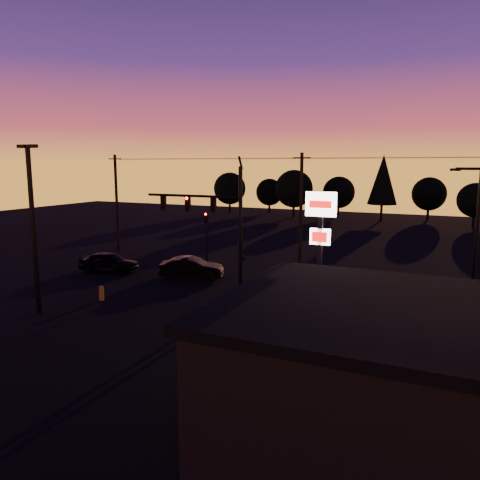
# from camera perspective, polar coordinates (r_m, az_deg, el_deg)

# --- Properties ---
(ground) EXTENTS (120.00, 120.00, 0.00)m
(ground) POSITION_cam_1_polar(r_m,az_deg,el_deg) (25.84, -6.82, -9.16)
(ground) COLOR black
(ground) RESTS_ON ground
(lane_arrow) EXTENTS (1.20, 3.10, 0.01)m
(lane_arrow) POSITION_cam_1_polar(r_m,az_deg,el_deg) (26.96, -4.01, -8.32)
(lane_arrow) COLOR beige
(lane_arrow) RESTS_ON ground
(traffic_signal_mast) EXTENTS (6.79, 0.52, 8.58)m
(traffic_signal_mast) POSITION_cam_1_polar(r_m,az_deg,el_deg) (28.22, -2.89, 2.73)
(traffic_signal_mast) COLOR black
(traffic_signal_mast) RESTS_ON ground
(secondary_signal) EXTENTS (0.30, 0.31, 4.35)m
(secondary_signal) POSITION_cam_1_polar(r_m,az_deg,el_deg) (37.33, -4.12, 1.11)
(secondary_signal) COLOR black
(secondary_signal) RESTS_ON ground
(parking_lot_light) EXTENTS (1.25, 0.30, 9.14)m
(parking_lot_light) POSITION_cam_1_polar(r_m,az_deg,el_deg) (27.32, -23.97, 2.44)
(parking_lot_light) COLOR black
(parking_lot_light) RESTS_ON ground
(pylon_sign) EXTENTS (1.50, 0.28, 6.80)m
(pylon_sign) POSITION_cam_1_polar(r_m,az_deg,el_deg) (23.29, 9.76, 1.17)
(pylon_sign) COLOR black
(pylon_sign) RESTS_ON ground
(streetlight) EXTENTS (1.55, 0.35, 8.00)m
(streetlight) POSITION_cam_1_polar(r_m,az_deg,el_deg) (26.53, 26.65, 0.22)
(streetlight) COLOR black
(streetlight) RESTS_ON ground
(utility_pole_0) EXTENTS (1.40, 0.26, 9.00)m
(utility_pole_0) POSITION_cam_1_polar(r_m,az_deg,el_deg) (45.45, -14.80, 4.48)
(utility_pole_0) COLOR black
(utility_pole_0) RESTS_ON ground
(utility_pole_1) EXTENTS (1.40, 0.26, 9.00)m
(utility_pole_1) POSITION_cam_1_polar(r_m,az_deg,el_deg) (36.65, 7.42, 3.63)
(utility_pole_1) COLOR black
(utility_pole_1) RESTS_ON ground
(power_wires) EXTENTS (36.00, 1.22, 0.07)m
(power_wires) POSITION_cam_1_polar(r_m,az_deg,el_deg) (36.48, 7.55, 9.85)
(power_wires) COLOR black
(power_wires) RESTS_ON ground
(store_building) EXTENTS (12.40, 8.40, 4.25)m
(store_building) POSITION_cam_1_polar(r_m,az_deg,el_deg) (14.54, 23.41, -15.82)
(store_building) COLOR black
(store_building) RESTS_ON ground
(bollard) EXTENTS (0.29, 0.29, 0.86)m
(bollard) POSITION_cam_1_polar(r_m,az_deg,el_deg) (29.56, -16.52, -6.24)
(bollard) COLOR gold
(bollard) RESTS_ON ground
(tree_0) EXTENTS (5.36, 5.36, 6.74)m
(tree_0) POSITION_cam_1_polar(r_m,az_deg,el_deg) (79.08, -1.26, 6.30)
(tree_0) COLOR black
(tree_0) RESTS_ON ground
(tree_1) EXTENTS (4.54, 4.54, 5.71)m
(tree_1) POSITION_cam_1_polar(r_m,az_deg,el_deg) (79.42, 3.61, 5.84)
(tree_1) COLOR black
(tree_1) RESTS_ON ground
(tree_2) EXTENTS (5.77, 5.78, 7.26)m
(tree_2) POSITION_cam_1_polar(r_m,az_deg,el_deg) (72.62, 6.59, 6.22)
(tree_2) COLOR black
(tree_2) RESTS_ON ground
(tree_3) EXTENTS (4.95, 4.95, 6.22)m
(tree_3) POSITION_cam_1_polar(r_m,az_deg,el_deg) (74.86, 11.95, 5.70)
(tree_3) COLOR black
(tree_3) RESTS_ON ground
(tree_4) EXTENTS (4.18, 4.18, 9.50)m
(tree_4) POSITION_cam_1_polar(r_m,az_deg,el_deg) (70.51, 17.02, 7.06)
(tree_4) COLOR black
(tree_4) RESTS_ON ground
(tree_5) EXTENTS (4.95, 4.95, 6.22)m
(tree_5) POSITION_cam_1_polar(r_m,az_deg,el_deg) (74.99, 22.05, 5.23)
(tree_5) COLOR black
(tree_5) RESTS_ON ground
(tree_6) EXTENTS (4.54, 4.54, 5.71)m
(tree_6) POSITION_cam_1_polar(r_m,az_deg,el_deg) (68.94, 26.74, 4.36)
(tree_6) COLOR black
(tree_6) RESTS_ON ground
(car_left) EXTENTS (4.74, 2.66, 1.52)m
(car_left) POSITION_cam_1_polar(r_m,az_deg,el_deg) (36.98, -15.71, -2.60)
(car_left) COLOR black
(car_left) RESTS_ON ground
(car_mid) EXTENTS (4.83, 3.05, 1.50)m
(car_mid) POSITION_cam_1_polar(r_m,az_deg,el_deg) (33.91, -5.94, -3.37)
(car_mid) COLOR black
(car_mid) RESTS_ON ground
(car_right) EXTENTS (4.28, 1.78, 1.24)m
(car_right) POSITION_cam_1_polar(r_m,az_deg,el_deg) (31.73, 14.01, -4.73)
(car_right) COLOR black
(car_right) RESTS_ON ground
(suv_parked) EXTENTS (3.62, 5.84, 1.51)m
(suv_parked) POSITION_cam_1_polar(r_m,az_deg,el_deg) (19.49, 7.07, -13.07)
(suv_parked) COLOR black
(suv_parked) RESTS_ON ground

